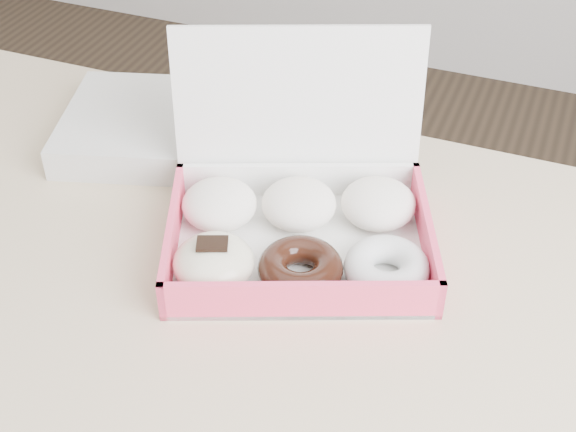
% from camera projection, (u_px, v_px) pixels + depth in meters
% --- Properties ---
extents(table, '(1.20, 0.80, 0.75)m').
position_uv_depth(table, '(165.00, 333.00, 0.93)').
color(table, tan).
rests_on(table, ground).
extents(donut_box, '(0.37, 0.34, 0.22)m').
position_uv_depth(donut_box, '(297.00, 219.00, 0.92)').
color(donut_box, white).
rests_on(donut_box, table).
extents(newspapers, '(0.32, 0.28, 0.04)m').
position_uv_depth(newspapers, '(164.00, 127.00, 1.10)').
color(newspapers, white).
rests_on(newspapers, table).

